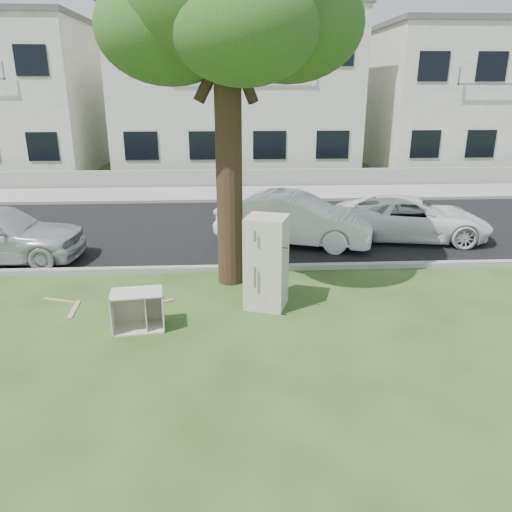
{
  "coord_description": "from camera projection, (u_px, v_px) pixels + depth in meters",
  "views": [
    {
      "loc": [
        -0.4,
        -8.4,
        4.1
      ],
      "look_at": [
        0.09,
        0.6,
        0.99
      ],
      "focal_mm": 35.0,
      "sensor_mm": 36.0,
      "label": 1
    }
  ],
  "objects": [
    {
      "name": "sidewalk",
      "position": [
        239.0,
        194.0,
        19.67
      ],
      "size": [
        120.0,
        2.8,
        0.01
      ],
      "primitive_type": "cube",
      "color": "gray",
      "rests_on": "ground"
    },
    {
      "name": "kerb_near",
      "position": [
        248.0,
        270.0,
        11.6
      ],
      "size": [
        120.0,
        0.18,
        0.12
      ],
      "primitive_type": "cube",
      "color": "gray",
      "rests_on": "ground"
    },
    {
      "name": "townhouse_center",
      "position": [
        236.0,
        92.0,
        24.59
      ],
      "size": [
        11.22,
        8.16,
        7.44
      ],
      "color": "silver",
      "rests_on": "ground"
    },
    {
      "name": "plank_c",
      "position": [
        74.0,
        309.0,
        9.57
      ],
      "size": [
        0.14,
        0.78,
        0.02
      ],
      "primitive_type": "cube",
      "rotation": [
        0.0,
        0.0,
        1.63
      ],
      "color": "tan",
      "rests_on": "ground"
    },
    {
      "name": "fridge",
      "position": [
        266.0,
        262.0,
        9.47
      ],
      "size": [
        0.92,
        0.88,
        1.79
      ],
      "primitive_type": "cube",
      "rotation": [
        0.0,
        0.0,
        -0.32
      ],
      "color": "beige",
      "rests_on": "ground"
    },
    {
      "name": "low_wall",
      "position": [
        239.0,
        178.0,
        21.07
      ],
      "size": [
        120.0,
        0.15,
        0.7
      ],
      "primitive_type": "cube",
      "color": "gray",
      "rests_on": "ground"
    },
    {
      "name": "plank_a",
      "position": [
        147.0,
        306.0,
        9.71
      ],
      "size": [
        1.01,
        0.64,
        0.02
      ],
      "primitive_type": "cube",
      "rotation": [
        0.0,
        0.0,
        0.53
      ],
      "color": "#A2774E",
      "rests_on": "ground"
    },
    {
      "name": "cabinet",
      "position": [
        138.0,
        310.0,
        8.74
      ],
      "size": [
        0.96,
        0.66,
        0.7
      ],
      "primitive_type": "cube",
      "rotation": [
        0.0,
        0.0,
        0.13
      ],
      "color": "beige",
      "rests_on": "ground"
    },
    {
      "name": "ground",
      "position": [
        253.0,
        317.0,
        9.29
      ],
      "size": [
        120.0,
        120.0,
        0.0
      ],
      "primitive_type": "plane",
      "color": "#2B4318"
    },
    {
      "name": "kerb_far",
      "position": [
        240.0,
        202.0,
        18.3
      ],
      "size": [
        120.0,
        0.18,
        0.12
      ],
      "primitive_type": "cube",
      "color": "gray",
      "rests_on": "ground"
    },
    {
      "name": "road",
      "position": [
        243.0,
        228.0,
        14.95
      ],
      "size": [
        120.0,
        7.0,
        0.01
      ],
      "primitive_type": "cube",
      "color": "black",
      "rests_on": "ground"
    },
    {
      "name": "car_center",
      "position": [
        295.0,
        219.0,
        13.35
      ],
      "size": [
        4.38,
        2.69,
        1.36
      ],
      "primitive_type": "imported",
      "rotation": [
        0.0,
        0.0,
        1.24
      ],
      "color": "white",
      "rests_on": "ground"
    },
    {
      "name": "townhouse_right",
      "position": [
        472.0,
        98.0,
        25.3
      ],
      "size": [
        10.2,
        8.16,
        6.84
      ],
      "color": "white",
      "rests_on": "ground"
    },
    {
      "name": "plank_b",
      "position": [
        61.0,
        301.0,
        9.95
      ],
      "size": [
        0.79,
        0.34,
        0.02
      ],
      "primitive_type": "cube",
      "rotation": [
        0.0,
        0.0,
        -0.33
      ],
      "color": "olive",
      "rests_on": "ground"
    },
    {
      "name": "car_right",
      "position": [
        411.0,
        218.0,
        13.79
      ],
      "size": [
        4.47,
        2.6,
        1.17
      ],
      "primitive_type": "imported",
      "rotation": [
        0.0,
        0.0,
        1.41
      ],
      "color": "white",
      "rests_on": "ground"
    },
    {
      "name": "street_tree",
      "position": [
        226.0,
        4.0,
        9.17
      ],
      "size": [
        3.8,
        3.8,
        7.02
      ],
      "color": "black",
      "rests_on": "ground"
    }
  ]
}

